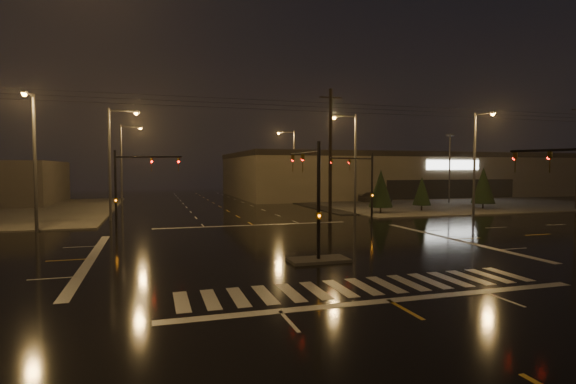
# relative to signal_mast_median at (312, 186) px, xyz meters

# --- Properties ---
(ground) EXTENTS (140.00, 140.00, 0.00)m
(ground) POSITION_rel_signal_mast_median_xyz_m (-0.00, 3.07, -3.75)
(ground) COLOR black
(ground) RESTS_ON ground
(sidewalk_ne) EXTENTS (36.00, 36.00, 0.12)m
(sidewalk_ne) POSITION_rel_signal_mast_median_xyz_m (30.00, 33.07, -3.69)
(sidewalk_ne) COLOR #403E39
(sidewalk_ne) RESTS_ON ground
(median_island) EXTENTS (3.00, 1.60, 0.15)m
(median_island) POSITION_rel_signal_mast_median_xyz_m (-0.00, -0.93, -3.68)
(median_island) COLOR #403E39
(median_island) RESTS_ON ground
(crosswalk) EXTENTS (15.00, 2.60, 0.01)m
(crosswalk) POSITION_rel_signal_mast_median_xyz_m (-0.00, -5.93, -3.75)
(crosswalk) COLOR beige
(crosswalk) RESTS_ON ground
(stop_bar_near) EXTENTS (16.00, 0.50, 0.01)m
(stop_bar_near) POSITION_rel_signal_mast_median_xyz_m (-0.00, -7.93, -3.75)
(stop_bar_near) COLOR beige
(stop_bar_near) RESTS_ON ground
(stop_bar_far) EXTENTS (16.00, 0.50, 0.01)m
(stop_bar_far) POSITION_rel_signal_mast_median_xyz_m (-0.00, 14.07, -3.75)
(stop_bar_far) COLOR beige
(stop_bar_far) RESTS_ON ground
(parking_lot) EXTENTS (50.00, 24.00, 0.08)m
(parking_lot) POSITION_rel_signal_mast_median_xyz_m (35.00, 31.07, -3.71)
(parking_lot) COLOR black
(parking_lot) RESTS_ON ground
(retail_building) EXTENTS (60.20, 28.30, 7.20)m
(retail_building) POSITION_rel_signal_mast_median_xyz_m (35.00, 49.06, 0.09)
(retail_building) COLOR #665F49
(retail_building) RESTS_ON ground
(signal_mast_median) EXTENTS (0.25, 4.59, 6.00)m
(signal_mast_median) POSITION_rel_signal_mast_median_xyz_m (0.00, 0.00, 0.00)
(signal_mast_median) COLOR black
(signal_mast_median) RESTS_ON ground
(signal_mast_ne) EXTENTS (4.84, 1.86, 6.00)m
(signal_mast_ne) POSITION_rel_signal_mast_median_xyz_m (9.50, 13.21, 0.04)
(signal_mast_ne) COLOR black
(signal_mast_ne) RESTS_ON ground
(signal_mast_nw) EXTENTS (4.84, 1.86, 6.00)m
(signal_mast_nw) POSITION_rel_signal_mast_median_xyz_m (-9.50, 13.21, 0.04)
(signal_mast_nw) COLOR black
(signal_mast_nw) RESTS_ON ground
(streetlight_1) EXTENTS (2.77, 0.32, 10.00)m
(streetlight_1) POSITION_rel_signal_mast_median_xyz_m (-11.18, 21.07, 2.05)
(streetlight_1) COLOR #38383A
(streetlight_1) RESTS_ON ground
(streetlight_2) EXTENTS (2.77, 0.32, 10.00)m
(streetlight_2) POSITION_rel_signal_mast_median_xyz_m (-11.18, 37.07, 2.05)
(streetlight_2) COLOR #38383A
(streetlight_2) RESTS_ON ground
(streetlight_3) EXTENTS (2.77, 0.32, 10.00)m
(streetlight_3) POSITION_rel_signal_mast_median_xyz_m (11.18, 19.07, 2.05)
(streetlight_3) COLOR #38383A
(streetlight_3) RESTS_ON ground
(streetlight_4) EXTENTS (2.77, 0.32, 10.00)m
(streetlight_4) POSITION_rel_signal_mast_median_xyz_m (11.18, 39.07, 2.05)
(streetlight_4) COLOR #38383A
(streetlight_4) RESTS_ON ground
(streetlight_5) EXTENTS (0.32, 2.77, 10.00)m
(streetlight_5) POSITION_rel_signal_mast_median_xyz_m (-16.00, 14.26, 2.05)
(streetlight_5) COLOR #38383A
(streetlight_5) RESTS_ON ground
(streetlight_6) EXTENTS (0.32, 2.77, 10.00)m
(streetlight_6) POSITION_rel_signal_mast_median_xyz_m (22.00, 14.26, 2.05)
(streetlight_6) COLOR #38383A
(streetlight_6) RESTS_ON ground
(utility_pole_1) EXTENTS (2.20, 0.32, 12.00)m
(utility_pole_1) POSITION_rel_signal_mast_median_xyz_m (8.00, 17.07, 2.38)
(utility_pole_1) COLOR black
(utility_pole_1) RESTS_ON ground
(conifer_0) EXTENTS (2.45, 2.45, 4.53)m
(conifer_0) POSITION_rel_signal_mast_median_xyz_m (14.55, 19.43, -1.14)
(conifer_0) COLOR black
(conifer_0) RESTS_ON ground
(conifer_1) EXTENTS (1.96, 1.96, 3.76)m
(conifer_1) POSITION_rel_signal_mast_median_xyz_m (19.97, 20.27, -1.53)
(conifer_1) COLOR black
(conifer_1) RESTS_ON ground
(conifer_2) EXTENTS (2.63, 2.63, 4.81)m
(conifer_2) POSITION_rel_signal_mast_median_xyz_m (28.11, 20.46, -1.00)
(conifer_2) COLOR black
(conifer_2) RESTS_ON ground
(car_parked) EXTENTS (4.03, 4.85, 1.56)m
(car_parked) POSITION_rel_signal_mast_median_xyz_m (20.68, 32.21, -2.97)
(car_parked) COLOR black
(car_parked) RESTS_ON ground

